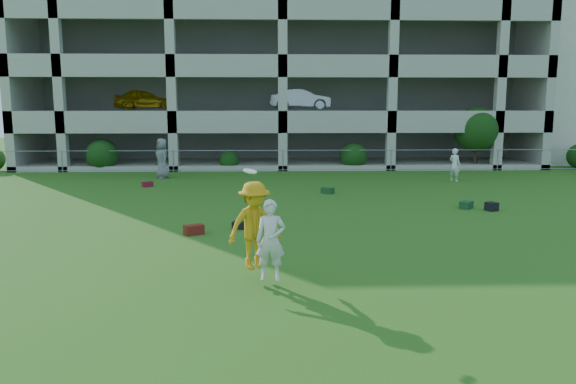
{
  "coord_description": "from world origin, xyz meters",
  "views": [
    {
      "loc": [
        -0.8,
        -11.73,
        3.76
      ],
      "look_at": [
        -0.28,
        3.0,
        1.4
      ],
      "focal_mm": 35.0,
      "sensor_mm": 36.0,
      "label": 1
    }
  ],
  "objects_px": {
    "bystander_e": "(455,165)",
    "crate_d": "(492,206)",
    "bystander_c": "(162,158)",
    "parking_garage": "(279,69)",
    "frisbee_contest": "(258,228)"
  },
  "relations": [
    {
      "from": "bystander_e",
      "to": "crate_d",
      "type": "relative_size",
      "value": 4.54
    },
    {
      "from": "bystander_e",
      "to": "bystander_c",
      "type": "bearing_deg",
      "value": 44.3
    },
    {
      "from": "bystander_e",
      "to": "crate_d",
      "type": "bearing_deg",
      "value": 132.1
    },
    {
      "from": "bystander_c",
      "to": "parking_garage",
      "type": "distance_m",
      "value": 13.77
    },
    {
      "from": "bystander_c",
      "to": "parking_garage",
      "type": "xyz_separation_m",
      "value": [
        6.1,
        11.28,
        5.02
      ]
    },
    {
      "from": "frisbee_contest",
      "to": "parking_garage",
      "type": "relative_size",
      "value": 0.08
    },
    {
      "from": "bystander_c",
      "to": "frisbee_contest",
      "type": "height_order",
      "value": "frisbee_contest"
    },
    {
      "from": "parking_garage",
      "to": "bystander_e",
      "type": "bearing_deg",
      "value": -57.63
    },
    {
      "from": "parking_garage",
      "to": "bystander_c",
      "type": "bearing_deg",
      "value": -118.39
    },
    {
      "from": "crate_d",
      "to": "parking_garage",
      "type": "xyz_separation_m",
      "value": [
        -7.04,
        20.36,
        5.86
      ]
    },
    {
      "from": "bystander_e",
      "to": "frisbee_contest",
      "type": "distance_m",
      "value": 17.68
    },
    {
      "from": "bystander_c",
      "to": "frisbee_contest",
      "type": "xyz_separation_m",
      "value": [
        5.08,
        -16.73,
        0.18
      ]
    },
    {
      "from": "bystander_e",
      "to": "parking_garage",
      "type": "relative_size",
      "value": 0.05
    },
    {
      "from": "parking_garage",
      "to": "crate_d",
      "type": "bearing_deg",
      "value": -70.93
    },
    {
      "from": "bystander_c",
      "to": "parking_garage",
      "type": "bearing_deg",
      "value": 120.93
    }
  ]
}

